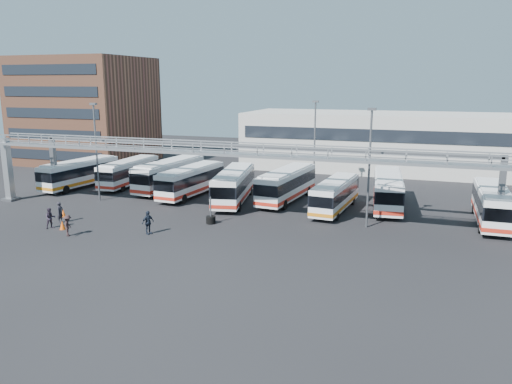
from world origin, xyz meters
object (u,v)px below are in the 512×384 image
(bus_2, at_px, (169,174))
(pedestrian_d, at_px, (148,223))
(cone_left, at_px, (62,225))
(tire_stack, at_px, (211,219))
(light_pole_back, at_px, (315,139))
(bus_7, at_px, (388,189))
(bus_5, at_px, (287,184))
(pedestrian_a, at_px, (60,212))
(light_pole_left, at_px, (96,147))
(bus_4, at_px, (234,185))
(bus_0, at_px, (80,172))
(cone_right, at_px, (63,213))
(pedestrian_b, at_px, (50,218))
(bus_1, at_px, (129,172))
(bus_6, at_px, (335,194))
(bus_3, at_px, (191,180))
(pedestrian_c, at_px, (68,226))
(light_pole_mid, at_px, (369,162))
(bus_9, at_px, (492,204))

(bus_2, distance_m, pedestrian_d, 17.39)
(cone_left, height_order, tire_stack, tire_stack)
(light_pole_back, bearing_deg, bus_7, -39.03)
(bus_5, height_order, bus_7, bus_7)
(pedestrian_a, bearing_deg, pedestrian_d, -99.30)
(light_pole_back, xyz_separation_m, pedestrian_a, (-18.00, -22.39, -4.78))
(light_pole_left, height_order, bus_4, light_pole_left)
(bus_0, relative_size, cone_right, 15.82)
(light_pole_left, distance_m, bus_5, 20.20)
(bus_7, relative_size, cone_left, 15.10)
(bus_2, relative_size, bus_7, 1.01)
(light_pole_back, relative_size, bus_7, 0.89)
(bus_0, distance_m, pedestrian_b, 17.44)
(pedestrian_a, height_order, tire_stack, tire_stack)
(bus_1, height_order, bus_6, bus_1)
(bus_3, xyz_separation_m, tire_stack, (6.53, -9.41, -1.39))
(light_pole_left, bearing_deg, pedestrian_a, -76.60)
(pedestrian_a, height_order, pedestrian_c, pedestrian_a)
(light_pole_back, relative_size, cone_left, 13.39)
(light_pole_back, relative_size, bus_3, 0.94)
(bus_7, bearing_deg, cone_left, -152.52)
(pedestrian_c, xyz_separation_m, pedestrian_d, (5.88, 2.58, 0.10))
(light_pole_mid, distance_m, light_pole_back, 17.00)
(light_pole_back, height_order, pedestrian_c, light_pole_back)
(light_pole_back, xyz_separation_m, pedestrian_d, (-8.79, -22.86, -4.75))
(bus_3, relative_size, bus_7, 0.94)
(cone_right, relative_size, tire_stack, 0.29)
(bus_5, distance_m, tire_stack, 11.33)
(bus_9, bearing_deg, pedestrian_a, -161.40)
(bus_2, height_order, bus_4, bus_2)
(cone_left, bearing_deg, light_pole_mid, 20.40)
(light_pole_back, bearing_deg, light_pole_left, -145.01)
(light_pole_mid, relative_size, bus_6, 1.00)
(light_pole_back, bearing_deg, bus_6, -66.80)
(bus_0, distance_m, bus_9, 44.54)
(light_pole_back, xyz_separation_m, pedestrian_c, (-14.67, -25.44, -4.85))
(light_pole_left, relative_size, bus_9, 0.94)
(bus_7, bearing_deg, bus_5, 176.66)
(light_pole_left, relative_size, bus_6, 1.00)
(bus_2, xyz_separation_m, bus_4, (9.33, -3.31, -0.03))
(light_pole_mid, relative_size, pedestrian_a, 5.37)
(bus_0, distance_m, bus_5, 25.14)
(bus_4, bearing_deg, pedestrian_a, -144.72)
(light_pole_mid, relative_size, bus_5, 0.90)
(tire_stack, bearing_deg, bus_3, 124.76)
(bus_2, distance_m, cone_left, 17.32)
(bus_1, relative_size, bus_7, 0.91)
(bus_9, distance_m, pedestrian_d, 29.88)
(bus_3, relative_size, cone_right, 15.65)
(light_pole_mid, distance_m, pedestrian_c, 25.43)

